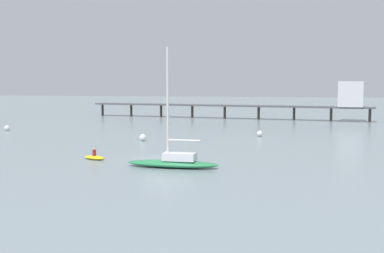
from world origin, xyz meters
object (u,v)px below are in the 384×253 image
pier (301,99)px  mooring_buoy_far (260,134)px  mooring_buoy_mid (7,128)px  mooring_buoy_near (143,138)px  dinghy_yellow (94,157)px  sailboat_green (174,160)px

pier → mooring_buoy_far: size_ratio=71.77×
mooring_buoy_mid → mooring_buoy_near: bearing=-20.8°
dinghy_yellow → mooring_buoy_far: bearing=58.3°
dinghy_yellow → mooring_buoy_near: dinghy_yellow is taller
dinghy_yellow → mooring_buoy_near: size_ratio=3.20×
sailboat_green → mooring_buoy_near: sailboat_green is taller
pier → dinghy_yellow: 57.69m
mooring_buoy_near → mooring_buoy_mid: 25.81m
sailboat_green → mooring_buoy_mid: (-32.33, 27.77, -0.22)m
pier → mooring_buoy_near: (-20.25, -38.26, -3.71)m
pier → sailboat_green: (-12.05, -56.85, -3.51)m
dinghy_yellow → pier: bearing=69.0°
mooring_buoy_far → sailboat_green: bearing=-102.6°
sailboat_green → mooring_buoy_near: 20.32m
mooring_buoy_near → mooring_buoy_mid: size_ratio=1.06×
mooring_buoy_near → mooring_buoy_mid: (-24.12, 9.18, -0.02)m
pier → mooring_buoy_mid: pier is taller
sailboat_green → mooring_buoy_near: bearing=113.8°
sailboat_green → pier: bearing=78.0°
mooring_buoy_near → mooring_buoy_far: mooring_buoy_near is taller
sailboat_green → mooring_buoy_near: size_ratio=12.23×
sailboat_green → dinghy_yellow: (-8.56, 3.11, -0.41)m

